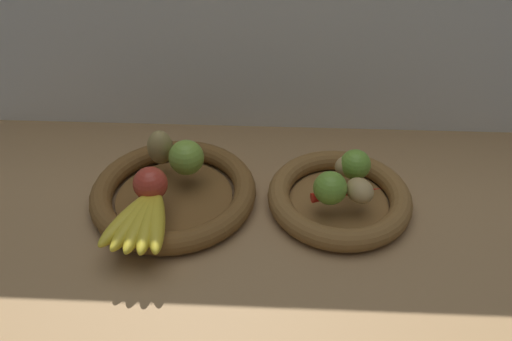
{
  "coord_description": "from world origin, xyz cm",
  "views": [
    {
      "loc": [
        2.38,
        -79.95,
        70.2
      ],
      "look_at": [
        -1.2,
        -0.8,
        8.51
      ],
      "focal_mm": 35.44,
      "sensor_mm": 36.0,
      "label": 1
    }
  ],
  "objects_px": {
    "potato_small": "(360,191)",
    "banana_bunch_front": "(143,219)",
    "fruit_bowl_right": "(339,197)",
    "pear_brown": "(160,147)",
    "lime_far": "(355,165)",
    "apple_red_front": "(150,184)",
    "lime_near": "(330,188)",
    "apple_green_back": "(186,157)",
    "potato_back": "(350,166)",
    "fruit_bowl_left": "(174,193)",
    "chili_pepper": "(347,193)"
  },
  "relations": [
    {
      "from": "potato_small",
      "to": "lime_far",
      "type": "bearing_deg",
      "value": 91.49
    },
    {
      "from": "apple_green_back",
      "to": "banana_bunch_front",
      "type": "bearing_deg",
      "value": -109.01
    },
    {
      "from": "chili_pepper",
      "to": "pear_brown",
      "type": "bearing_deg",
      "value": 151.49
    },
    {
      "from": "fruit_bowl_right",
      "to": "chili_pepper",
      "type": "distance_m",
      "value": 0.04
    },
    {
      "from": "apple_green_back",
      "to": "lime_near",
      "type": "relative_size",
      "value": 1.12
    },
    {
      "from": "potato_back",
      "to": "lime_far",
      "type": "height_order",
      "value": "lime_far"
    },
    {
      "from": "pear_brown",
      "to": "lime_near",
      "type": "height_order",
      "value": "pear_brown"
    },
    {
      "from": "apple_red_front",
      "to": "potato_back",
      "type": "height_order",
      "value": "apple_red_front"
    },
    {
      "from": "apple_green_back",
      "to": "fruit_bowl_right",
      "type": "bearing_deg",
      "value": -7.4
    },
    {
      "from": "apple_red_front",
      "to": "chili_pepper",
      "type": "distance_m",
      "value": 0.39
    },
    {
      "from": "fruit_bowl_left",
      "to": "lime_far",
      "type": "xyz_separation_m",
      "value": [
        0.37,
        0.04,
        0.06
      ]
    },
    {
      "from": "potato_small",
      "to": "lime_near",
      "type": "distance_m",
      "value": 0.06
    },
    {
      "from": "apple_red_front",
      "to": "pear_brown",
      "type": "height_order",
      "value": "pear_brown"
    },
    {
      "from": "apple_red_front",
      "to": "banana_bunch_front",
      "type": "xyz_separation_m",
      "value": [
        0.0,
        -0.08,
        -0.02
      ]
    },
    {
      "from": "banana_bunch_front",
      "to": "fruit_bowl_right",
      "type": "bearing_deg",
      "value": 18.33
    },
    {
      "from": "banana_bunch_front",
      "to": "potato_back",
      "type": "bearing_deg",
      "value": 23.15
    },
    {
      "from": "apple_green_back",
      "to": "potato_back",
      "type": "relative_size",
      "value": 1.17
    },
    {
      "from": "lime_near",
      "to": "lime_far",
      "type": "bearing_deg",
      "value": 54.16
    },
    {
      "from": "fruit_bowl_right",
      "to": "lime_near",
      "type": "distance_m",
      "value": 0.07
    },
    {
      "from": "banana_bunch_front",
      "to": "potato_small",
      "type": "bearing_deg",
      "value": 12.68
    },
    {
      "from": "apple_red_front",
      "to": "fruit_bowl_right",
      "type": "bearing_deg",
      "value": 6.6
    },
    {
      "from": "fruit_bowl_right",
      "to": "lime_far",
      "type": "relative_size",
      "value": 4.65
    },
    {
      "from": "lime_near",
      "to": "lime_far",
      "type": "relative_size",
      "value": 1.04
    },
    {
      "from": "fruit_bowl_left",
      "to": "potato_back",
      "type": "height_order",
      "value": "potato_back"
    },
    {
      "from": "pear_brown",
      "to": "lime_near",
      "type": "relative_size",
      "value": 1.18
    },
    {
      "from": "pear_brown",
      "to": "potato_back",
      "type": "bearing_deg",
      "value": -3.96
    },
    {
      "from": "fruit_bowl_left",
      "to": "pear_brown",
      "type": "distance_m",
      "value": 0.1
    },
    {
      "from": "banana_bunch_front",
      "to": "lime_near",
      "type": "xyz_separation_m",
      "value": [
        0.35,
        0.08,
        0.02
      ]
    },
    {
      "from": "fruit_bowl_left",
      "to": "chili_pepper",
      "type": "xyz_separation_m",
      "value": [
        0.35,
        -0.03,
        0.03
      ]
    },
    {
      "from": "banana_bunch_front",
      "to": "potato_back",
      "type": "xyz_separation_m",
      "value": [
        0.39,
        0.17,
        0.01
      ]
    },
    {
      "from": "fruit_bowl_right",
      "to": "potato_back",
      "type": "distance_m",
      "value": 0.07
    },
    {
      "from": "potato_small",
      "to": "banana_bunch_front",
      "type": "bearing_deg",
      "value": -167.32
    },
    {
      "from": "banana_bunch_front",
      "to": "lime_near",
      "type": "bearing_deg",
      "value": 13.67
    },
    {
      "from": "fruit_bowl_right",
      "to": "lime_near",
      "type": "bearing_deg",
      "value": -123.69
    },
    {
      "from": "fruit_bowl_left",
      "to": "potato_small",
      "type": "bearing_deg",
      "value": -4.96
    },
    {
      "from": "potato_back",
      "to": "lime_near",
      "type": "xyz_separation_m",
      "value": [
        -0.05,
        -0.08,
        0.01
      ]
    },
    {
      "from": "fruit_bowl_right",
      "to": "apple_green_back",
      "type": "distance_m",
      "value": 0.33
    },
    {
      "from": "fruit_bowl_right",
      "to": "lime_near",
      "type": "height_order",
      "value": "lime_near"
    },
    {
      "from": "apple_green_back",
      "to": "lime_near",
      "type": "bearing_deg",
      "value": -15.47
    },
    {
      "from": "potato_small",
      "to": "apple_green_back",
      "type": "bearing_deg",
      "value": 168.1
    },
    {
      "from": "pear_brown",
      "to": "lime_far",
      "type": "height_order",
      "value": "pear_brown"
    },
    {
      "from": "fruit_bowl_left",
      "to": "potato_small",
      "type": "relative_size",
      "value": 5.62
    },
    {
      "from": "potato_small",
      "to": "lime_near",
      "type": "height_order",
      "value": "lime_near"
    },
    {
      "from": "fruit_bowl_left",
      "to": "fruit_bowl_right",
      "type": "relative_size",
      "value": 1.16
    },
    {
      "from": "fruit_bowl_left",
      "to": "potato_back",
      "type": "relative_size",
      "value": 5.43
    },
    {
      "from": "banana_bunch_front",
      "to": "lime_far",
      "type": "relative_size",
      "value": 2.91
    },
    {
      "from": "apple_red_front",
      "to": "fruit_bowl_left",
      "type": "bearing_deg",
      "value": 53.2
    },
    {
      "from": "apple_red_front",
      "to": "chili_pepper",
      "type": "xyz_separation_m",
      "value": [
        0.39,
        0.02,
        -0.02
      ]
    },
    {
      "from": "fruit_bowl_right",
      "to": "banana_bunch_front",
      "type": "bearing_deg",
      "value": -161.67
    },
    {
      "from": "lime_far",
      "to": "apple_red_front",
      "type": "bearing_deg",
      "value": -168.46
    }
  ]
}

